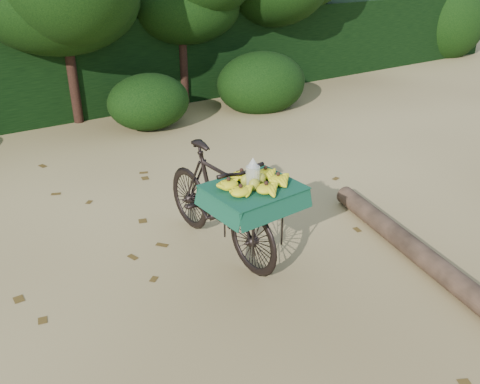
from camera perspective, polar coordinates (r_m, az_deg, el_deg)
ground at (r=5.51m, az=-5.82°, el=-7.81°), size 80.00×80.00×0.00m
vendor_bicycle at (r=5.40m, az=-2.31°, el=-0.94°), size 0.89×1.98×1.19m
fallen_log at (r=5.68m, az=19.94°, el=-6.88°), size 0.92×3.14×0.23m
hedge_backdrop at (r=10.82m, az=-22.28°, el=12.63°), size 26.00×1.80×1.80m
bush_clumps at (r=9.16m, az=-15.96°, el=8.47°), size 8.80×1.70×0.90m
leaf_litter at (r=6.00m, az=-8.74°, el=-4.83°), size 7.00×7.30×0.01m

